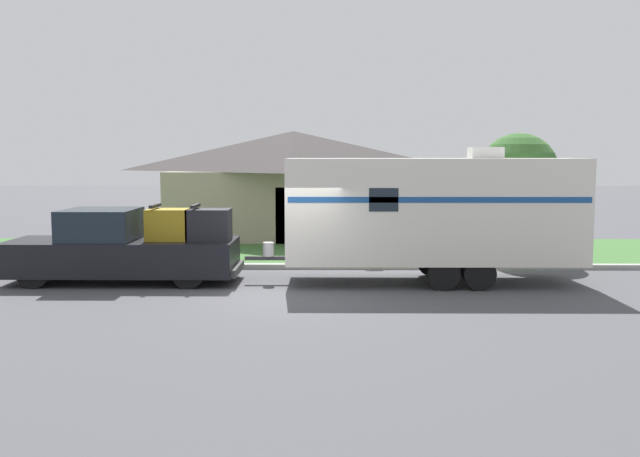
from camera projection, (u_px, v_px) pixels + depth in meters
The scene contains 8 objects.
ground_plane at pixel (289, 294), 16.87m from camera, with size 120.00×120.00×0.00m, color #47474C.
curb_strip at pixel (296, 266), 20.60m from camera, with size 80.00×0.30×0.14m.
lawn_strip at pixel (301, 251), 24.23m from camera, with size 80.00×7.00×0.03m.
house_across_street at pixel (293, 181), 29.28m from camera, with size 10.13×7.43×4.25m.
pickup_truck at pixel (126, 248), 18.34m from camera, with size 5.92×2.07×2.02m.
travel_trailer at pixel (432, 210), 18.16m from camera, with size 8.49×2.40×3.47m.
mailbox at pixel (370, 231), 21.13m from camera, with size 0.48×0.20×1.33m.
tree_in_yard at pixel (518, 173), 22.01m from camera, with size 2.44×2.44×3.96m.
Camera 1 is at (0.91, -16.62, 3.28)m, focal length 40.00 mm.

